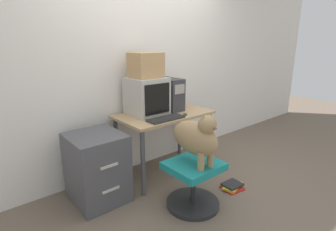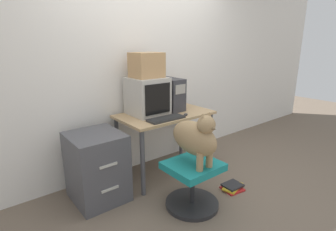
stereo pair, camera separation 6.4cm
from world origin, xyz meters
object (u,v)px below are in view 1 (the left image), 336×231
at_px(pc_tower, 168,94).
at_px(book_stack_floor, 232,186).
at_px(crt_monitor, 147,96).
at_px(cardboard_box, 146,65).
at_px(office_chair, 193,182).
at_px(dog, 197,137).
at_px(keyboard, 166,118).
at_px(filing_cabinet, 97,168).

distance_m(pc_tower, book_stack_floor, 1.32).
distance_m(crt_monitor, cardboard_box, 0.36).
relative_size(office_chair, dog, 0.99).
bearing_deg(pc_tower, dog, -114.11).
bearing_deg(cardboard_box, keyboard, -85.47).
relative_size(pc_tower, filing_cabinet, 0.58).
relative_size(office_chair, book_stack_floor, 1.87).
relative_size(dog, book_stack_floor, 1.88).
height_order(crt_monitor, book_stack_floor, crt_monitor).
relative_size(keyboard, filing_cabinet, 0.60).
bearing_deg(pc_tower, crt_monitor, -178.22).
distance_m(dog, book_stack_floor, 0.91).
relative_size(pc_tower, cardboard_box, 1.26).
bearing_deg(office_chair, pc_tower, 65.28).
bearing_deg(filing_cabinet, cardboard_box, 10.33).
distance_m(crt_monitor, office_chair, 1.11).
bearing_deg(dog, office_chair, 90.00).
height_order(dog, cardboard_box, cardboard_box).
distance_m(filing_cabinet, cardboard_box, 1.23).
xyz_separation_m(pc_tower, keyboard, (-0.31, -0.33, -0.18)).
bearing_deg(pc_tower, office_chair, -114.72).
bearing_deg(pc_tower, filing_cabinet, -172.56).
relative_size(office_chair, filing_cabinet, 0.75).
xyz_separation_m(office_chair, book_stack_floor, (0.56, -0.07, -0.23)).
relative_size(crt_monitor, book_stack_floor, 1.51).
relative_size(keyboard, cardboard_box, 1.32).
bearing_deg(cardboard_box, book_stack_floor, -61.02).
height_order(office_chair, cardboard_box, cardboard_box).
xyz_separation_m(crt_monitor, filing_cabinet, (-0.73, -0.13, -0.63)).
xyz_separation_m(filing_cabinet, cardboard_box, (0.73, 0.13, 0.98)).
relative_size(crt_monitor, office_chair, 0.81).
bearing_deg(cardboard_box, pc_tower, 1.12).
distance_m(pc_tower, office_chair, 1.18).
distance_m(crt_monitor, dog, 0.90).
xyz_separation_m(keyboard, filing_cabinet, (-0.75, 0.19, -0.42)).
distance_m(keyboard, dog, 0.55).
distance_m(pc_tower, cardboard_box, 0.51).
bearing_deg(filing_cabinet, keyboard, -14.26).
distance_m(pc_tower, keyboard, 0.49).
bearing_deg(crt_monitor, dog, -93.51).
height_order(cardboard_box, book_stack_floor, cardboard_box).
height_order(dog, filing_cabinet, dog).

